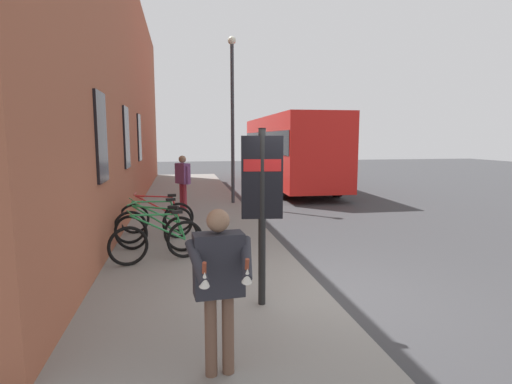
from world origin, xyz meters
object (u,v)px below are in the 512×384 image
bicycle_under_window (156,232)px  pedestrian_near_bus (183,177)px  bicycle_end_of_row (158,241)px  bicycle_mid_rack (155,224)px  bicycle_by_door (157,217)px  transit_info_sign (262,189)px  street_lamp (232,107)px  tourist_with_hotdogs (219,275)px  city_bus (288,148)px

bicycle_under_window → pedestrian_near_bus: pedestrian_near_bus is taller
bicycle_end_of_row → bicycle_mid_rack: bearing=5.1°
pedestrian_near_bus → bicycle_mid_rack: bearing=170.3°
bicycle_by_door → transit_info_sign: size_ratio=0.74×
bicycle_under_window → transit_info_sign: (-2.99, -1.57, 1.21)m
street_lamp → pedestrian_near_bus: bearing=124.4°
bicycle_end_of_row → tourist_with_hotdogs: size_ratio=1.05×
bicycle_end_of_row → bicycle_under_window: (0.75, 0.07, 0.00)m
street_lamp → bicycle_end_of_row: bearing=161.1°
bicycle_end_of_row → tourist_with_hotdogs: (-3.82, -0.77, 0.61)m
bicycle_under_window → city_bus: bearing=-28.0°
bicycle_mid_rack → street_lamp: bearing=-25.7°
bicycle_under_window → bicycle_mid_rack: size_ratio=1.00×
tourist_with_hotdogs → pedestrian_near_bus: bearing=1.6°
city_bus → bicycle_mid_rack: bearing=149.8°
bicycle_mid_rack → city_bus: city_bus is taller
bicycle_end_of_row → transit_info_sign: bearing=-146.2°
bicycle_by_door → street_lamp: size_ratio=0.31×
bicycle_end_of_row → bicycle_mid_rack: (1.58, 0.14, 0.00)m
transit_info_sign → street_lamp: street_lamp is taller
pedestrian_near_bus → street_lamp: 3.09m
bicycle_under_window → city_bus: size_ratio=0.16×
bicycle_mid_rack → pedestrian_near_bus: pedestrian_near_bus is taller
bicycle_mid_rack → transit_info_sign: size_ratio=0.71×
bicycle_under_window → bicycle_mid_rack: (0.82, 0.07, 0.00)m
bicycle_mid_rack → transit_info_sign: (-3.82, -1.64, 1.21)m
city_bus → street_lamp: street_lamp is taller
street_lamp → bicycle_mid_rack: bearing=154.3°
transit_info_sign → tourist_with_hotdogs: (-1.58, 0.73, -0.60)m
bicycle_end_of_row → pedestrian_near_bus: bearing=-5.4°
city_bus → street_lamp: (-4.79, 3.30, 1.51)m
bicycle_end_of_row → street_lamp: bearing=-18.9°
tourist_with_hotdogs → street_lamp: (10.36, -1.47, 2.31)m
tourist_with_hotdogs → transit_info_sign: bearing=-24.8°
bicycle_under_window → bicycle_by_door: bearing=2.5°
bicycle_by_door → tourist_with_hotdogs: 6.28m
bicycle_end_of_row → bicycle_under_window: 0.76m
bicycle_under_window → bicycle_mid_rack: 0.83m
city_bus → tourist_with_hotdogs: city_bus is taller
city_bus → pedestrian_near_bus: 7.85m
bicycle_end_of_row → bicycle_by_door: size_ratio=0.97×
bicycle_by_door → bicycle_under_window: bearing=-177.5°
transit_info_sign → city_bus: bearing=-16.6°
bicycle_by_door → transit_info_sign: (-4.60, -1.64, 1.21)m
bicycle_by_door → pedestrian_near_bus: pedestrian_near_bus is taller
bicycle_end_of_row → pedestrian_near_bus: (5.35, -0.51, 0.66)m
bicycle_end_of_row → bicycle_under_window: bearing=5.5°
transit_info_sign → pedestrian_near_bus: bearing=7.4°
bicycle_mid_rack → city_bus: bearing=-30.2°
bicycle_under_window → transit_info_sign: 3.59m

